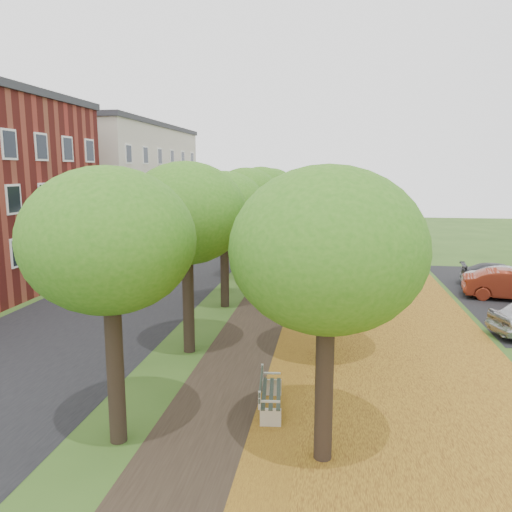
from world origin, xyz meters
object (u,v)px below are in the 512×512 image
at_px(car_red, 511,285).
at_px(car_grey, 501,275).
at_px(car_white, 511,279).
at_px(bench, 269,393).

relative_size(car_red, car_grey, 1.06).
height_order(car_grey, car_white, car_white).
distance_m(car_red, car_grey, 3.06).
xyz_separation_m(bench, car_grey, (10.88, 16.29, 0.14)).
xyz_separation_m(car_red, car_white, (0.60, 1.82, -0.06)).
relative_size(bench, car_grey, 0.46).
xyz_separation_m(bench, car_red, (10.41, 13.27, 0.26)).
height_order(bench, car_red, car_red).
bearing_deg(car_white, car_grey, -14.95).
relative_size(car_red, car_white, 0.92).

